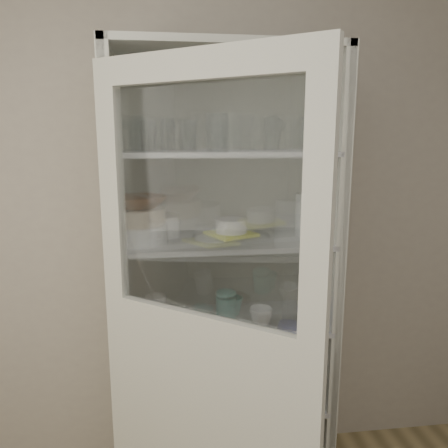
% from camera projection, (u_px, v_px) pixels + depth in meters
% --- Properties ---
extents(wall_back, '(3.60, 0.02, 2.60)m').
position_uv_depth(wall_back, '(179.00, 222.00, 2.21)').
color(wall_back, '#BBB09F').
rests_on(wall_back, ground).
extents(pantry_cabinet, '(1.00, 0.45, 2.10)m').
position_uv_depth(pantry_cabinet, '(222.00, 298.00, 2.15)').
color(pantry_cabinet, silver).
rests_on(pantry_cabinet, floor).
extents(cupboard_door, '(0.74, 0.57, 2.00)m').
position_uv_depth(cupboard_door, '(203.00, 372.00, 1.60)').
color(cupboard_door, silver).
rests_on(cupboard_door, floor).
extents(tumbler_0, '(0.08, 0.08, 0.12)m').
position_uv_depth(tumbler_0, '(149.00, 136.00, 1.74)').
color(tumbler_0, silver).
rests_on(tumbler_0, shelf_glass).
extents(tumbler_1, '(0.08, 0.08, 0.13)m').
position_uv_depth(tumbler_1, '(156.00, 135.00, 1.78)').
color(tumbler_1, silver).
rests_on(tumbler_1, shelf_glass).
extents(tumbler_2, '(0.08, 0.08, 0.15)m').
position_uv_depth(tumbler_2, '(220.00, 133.00, 1.76)').
color(tumbler_2, silver).
rests_on(tumbler_2, shelf_glass).
extents(tumbler_3, '(0.08, 0.08, 0.15)m').
position_uv_depth(tumbler_3, '(216.00, 133.00, 1.77)').
color(tumbler_3, silver).
rests_on(tumbler_3, shelf_glass).
extents(tumbler_4, '(0.10, 0.10, 0.16)m').
position_uv_depth(tumbler_4, '(233.00, 132.00, 1.77)').
color(tumbler_4, silver).
rests_on(tumbler_4, shelf_glass).
extents(tumbler_5, '(0.09, 0.09, 0.14)m').
position_uv_depth(tumbler_5, '(310.00, 134.00, 1.86)').
color(tumbler_5, silver).
rests_on(tumbler_5, shelf_glass).
extents(tumbler_6, '(0.08, 0.08, 0.16)m').
position_uv_depth(tumbler_6, '(324.00, 132.00, 1.84)').
color(tumbler_6, silver).
rests_on(tumbler_6, shelf_glass).
extents(tumbler_7, '(0.09, 0.09, 0.15)m').
position_uv_depth(tumbler_7, '(137.00, 133.00, 1.88)').
color(tumbler_7, silver).
rests_on(tumbler_7, shelf_glass).
extents(tumbler_8, '(0.07, 0.07, 0.13)m').
position_uv_depth(tumbler_8, '(135.00, 136.00, 1.85)').
color(tumbler_8, silver).
rests_on(tumbler_8, shelf_glass).
extents(tumbler_9, '(0.08, 0.08, 0.14)m').
position_uv_depth(tumbler_9, '(189.00, 135.00, 1.92)').
color(tumbler_9, silver).
rests_on(tumbler_9, shelf_glass).
extents(tumbler_10, '(0.09, 0.09, 0.13)m').
position_uv_depth(tumbler_10, '(188.00, 135.00, 1.88)').
color(tumbler_10, silver).
rests_on(tumbler_10, shelf_glass).
extents(tumbler_11, '(0.09, 0.09, 0.15)m').
position_uv_depth(tumbler_11, '(272.00, 134.00, 1.94)').
color(tumbler_11, silver).
rests_on(tumbler_11, shelf_glass).
extents(goblet_0, '(0.08, 0.08, 0.17)m').
position_uv_depth(goblet_0, '(132.00, 131.00, 1.99)').
color(goblet_0, silver).
rests_on(goblet_0, shelf_glass).
extents(goblet_1, '(0.07, 0.07, 0.16)m').
position_uv_depth(goblet_1, '(168.00, 133.00, 1.97)').
color(goblet_1, silver).
rests_on(goblet_1, shelf_glass).
extents(goblet_2, '(0.08, 0.08, 0.18)m').
position_uv_depth(goblet_2, '(274.00, 131.00, 2.03)').
color(goblet_2, silver).
rests_on(goblet_2, shelf_glass).
extents(goblet_3, '(0.07, 0.07, 0.15)m').
position_uv_depth(goblet_3, '(278.00, 133.00, 2.06)').
color(goblet_3, silver).
rests_on(goblet_3, shelf_glass).
extents(plate_stack_front, '(0.25, 0.25, 0.08)m').
position_uv_depth(plate_stack_front, '(140.00, 233.00, 1.92)').
color(plate_stack_front, white).
rests_on(plate_stack_front, shelf_plates).
extents(plate_stack_back, '(0.21, 0.21, 0.10)m').
position_uv_depth(plate_stack_back, '(157.00, 225.00, 2.06)').
color(plate_stack_back, white).
rests_on(plate_stack_back, shelf_plates).
extents(cream_bowl, '(0.29, 0.29, 0.07)m').
position_uv_depth(cream_bowl, '(139.00, 216.00, 1.91)').
color(cream_bowl, beige).
rests_on(cream_bowl, plate_stack_front).
extents(terracotta_bowl, '(0.30, 0.30, 0.06)m').
position_uv_depth(terracotta_bowl, '(138.00, 202.00, 1.89)').
color(terracotta_bowl, '#572E13').
rests_on(terracotta_bowl, cream_bowl).
extents(glass_platter, '(0.41, 0.41, 0.02)m').
position_uv_depth(glass_platter, '(231.00, 237.00, 1.99)').
color(glass_platter, silver).
rests_on(glass_platter, shelf_plates).
extents(yellow_trivet, '(0.25, 0.25, 0.01)m').
position_uv_depth(yellow_trivet, '(231.00, 234.00, 1.99)').
color(yellow_trivet, yellow).
rests_on(yellow_trivet, glass_platter).
extents(white_ramekin, '(0.19, 0.19, 0.06)m').
position_uv_depth(white_ramekin, '(231.00, 226.00, 1.98)').
color(white_ramekin, white).
rests_on(white_ramekin, yellow_trivet).
extents(grey_bowl_stack, '(0.14, 0.14, 0.20)m').
position_uv_depth(grey_bowl_stack, '(310.00, 215.00, 2.06)').
color(grey_bowl_stack, silver).
rests_on(grey_bowl_stack, shelf_plates).
extents(mug_blue, '(0.12, 0.12, 0.09)m').
position_uv_depth(mug_blue, '(309.00, 313.00, 2.06)').
color(mug_blue, '#081993').
rests_on(mug_blue, shelf_mugs).
extents(mug_teal, '(0.11, 0.11, 0.09)m').
position_uv_depth(mug_teal, '(233.00, 306.00, 2.15)').
color(mug_teal, teal).
rests_on(mug_teal, shelf_mugs).
extents(mug_white, '(0.14, 0.14, 0.10)m').
position_uv_depth(mug_white, '(261.00, 318.00, 1.99)').
color(mug_white, white).
rests_on(mug_white, shelf_mugs).
extents(teal_jar, '(0.10, 0.10, 0.12)m').
position_uv_depth(teal_jar, '(226.00, 305.00, 2.11)').
color(teal_jar, teal).
rests_on(teal_jar, shelf_mugs).
extents(measuring_cups, '(0.10, 0.10, 0.04)m').
position_uv_depth(measuring_cups, '(200.00, 324.00, 2.00)').
color(measuring_cups, '#BABABA').
rests_on(measuring_cups, shelf_mugs).
extents(white_canister, '(0.10, 0.10, 0.12)m').
position_uv_depth(white_canister, '(156.00, 307.00, 2.09)').
color(white_canister, white).
rests_on(white_canister, shelf_mugs).
extents(cream_dish, '(0.24, 0.24, 0.07)m').
position_uv_depth(cream_dish, '(162.00, 394.00, 2.12)').
color(cream_dish, beige).
rests_on(cream_dish, shelf_bot).
extents(tin_box, '(0.22, 0.19, 0.06)m').
position_uv_depth(tin_box, '(287.00, 386.00, 2.20)').
color(tin_box, gray).
rests_on(tin_box, shelf_bot).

